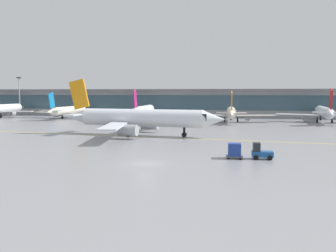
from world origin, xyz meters
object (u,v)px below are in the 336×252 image
at_px(gate_airplane_2, 144,110).
at_px(gate_airplane_4, 324,112).
at_px(taxiing_regional_jet, 140,118).
at_px(apron_light_mast_0, 19,94).
at_px(baggage_tug, 261,152).
at_px(gate_airplane_1, 69,110).
at_px(cargo_dolly_lead, 234,150).
at_px(gate_airplane_3, 231,113).

distance_m(gate_airplane_2, gate_airplane_4, 53.02).
height_order(taxiing_regional_jet, apron_light_mast_0, apron_light_mast_0).
bearing_deg(taxiing_regional_jet, gate_airplane_2, 109.97).
relative_size(taxiing_regional_jet, baggage_tug, 12.72).
relative_size(gate_airplane_1, taxiing_regional_jet, 0.76).
bearing_deg(gate_airplane_2, cargo_dolly_lead, -158.06).
bearing_deg(gate_airplane_4, taxiing_regional_jet, 138.54).
height_order(gate_airplane_2, taxiing_regional_jet, taxiing_regional_jet).
height_order(baggage_tug, apron_light_mast_0, apron_light_mast_0).
xyz_separation_m(gate_airplane_4, baggage_tug, (-20.94, -62.36, -1.95)).
distance_m(taxiing_regional_jet, cargo_dolly_lead, 28.71).
bearing_deg(baggage_tug, taxiing_regional_jet, 132.30).
bearing_deg(cargo_dolly_lead, gate_airplane_3, 88.79).
xyz_separation_m(gate_airplane_2, apron_light_mast_0, (-50.14, 11.08, 4.92)).
bearing_deg(gate_airplane_2, baggage_tug, -155.60).
height_order(gate_airplane_4, apron_light_mast_0, apron_light_mast_0).
height_order(taxiing_regional_jet, cargo_dolly_lead, taxiing_regional_jet).
xyz_separation_m(gate_airplane_1, gate_airplane_3, (52.30, -4.08, 0.09)).
height_order(gate_airplane_2, baggage_tug, gate_airplane_2).
height_order(gate_airplane_4, taxiing_regional_jet, taxiing_regional_jet).
distance_m(gate_airplane_2, cargo_dolly_lead, 69.29).
bearing_deg(gate_airplane_3, gate_airplane_1, 83.94).
bearing_deg(gate_airplane_1, apron_light_mast_0, 68.45).
distance_m(gate_airplane_1, gate_airplane_4, 78.20).
xyz_separation_m(gate_airplane_1, taxiing_regional_jet, (35.47, -41.13, 0.81)).
relative_size(gate_airplane_3, baggage_tug, 9.98).
relative_size(gate_airplane_1, gate_airplane_3, 0.97).
bearing_deg(cargo_dolly_lead, taxiing_regional_jet, 127.47).
bearing_deg(gate_airplane_3, gate_airplane_2, 79.78).
xyz_separation_m(gate_airplane_3, apron_light_mast_0, (-77.26, 15.20, 5.07)).
bearing_deg(cargo_dolly_lead, apron_light_mast_0, 133.97).
distance_m(baggage_tug, cargo_dolly_lead, 3.26).
bearing_deg(gate_airplane_1, baggage_tug, -135.18).
distance_m(gate_airplane_1, gate_airplane_3, 52.46).
xyz_separation_m(gate_airplane_1, baggage_tug, (57.25, -62.79, -1.66)).
bearing_deg(gate_airplane_4, gate_airplane_1, 94.62).
bearing_deg(gate_airplane_4, apron_light_mast_0, 88.54).
height_order(gate_airplane_1, cargo_dolly_lead, gate_airplane_1).
bearing_deg(gate_airplane_3, baggage_tug, -176.78).
relative_size(gate_airplane_4, taxiing_regional_jet, 0.84).
xyz_separation_m(gate_airplane_2, cargo_dolly_lead, (28.82, -62.98, -1.75)).
bearing_deg(gate_airplane_2, gate_airplane_1, 87.43).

